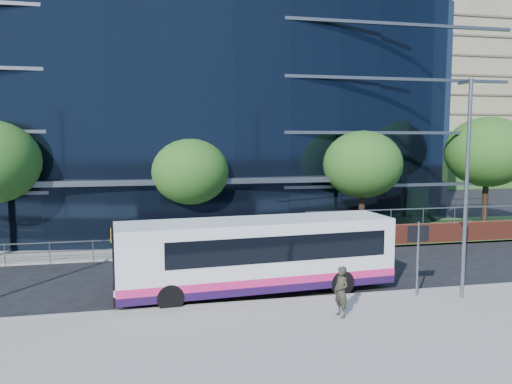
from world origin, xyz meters
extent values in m
plane|color=black|center=(0.00, 0.00, 0.00)|extent=(200.00, 200.00, 0.00)
cube|color=gray|center=(0.00, -5.00, 0.07)|extent=(80.00, 8.00, 0.15)
cube|color=gray|center=(0.00, -1.00, 0.08)|extent=(80.00, 0.25, 0.16)
cube|color=gold|center=(0.00, -0.80, 0.01)|extent=(80.00, 0.08, 0.01)
cube|color=gold|center=(0.00, -0.65, 0.01)|extent=(80.00, 0.08, 0.01)
cube|color=gray|center=(-6.00, 11.00, 0.05)|extent=(50.00, 8.00, 0.10)
cube|color=black|center=(-4.00, 24.00, 8.00)|extent=(38.00, 16.00, 16.00)
cube|color=#595E66|center=(-4.00, 9.50, 3.70)|extent=(22.00, 1.20, 0.30)
cube|color=slate|center=(-8.00, 7.00, 1.05)|extent=(24.00, 0.05, 0.05)
cube|color=slate|center=(-8.00, 7.00, 0.60)|extent=(24.00, 0.05, 0.05)
cylinder|color=slate|center=(-8.00, 7.00, 0.55)|extent=(0.04, 0.04, 1.10)
cube|color=#2D511E|center=(32.00, 56.00, 2.00)|extent=(60.00, 42.00, 4.00)
cube|color=gray|center=(32.00, 58.00, 17.00)|extent=(50.00, 12.00, 26.00)
cylinder|color=slate|center=(4.50, -1.60, 1.55)|extent=(0.08, 0.08, 2.80)
cube|color=black|center=(4.50, -1.58, 2.50)|extent=(0.85, 0.06, 0.60)
cylinder|color=black|center=(-3.00, 9.50, 1.43)|extent=(0.36, 0.36, 2.86)
ellipsoid|color=#174E16|center=(-3.00, 9.50, 4.23)|extent=(4.29, 4.29, 3.65)
cylinder|color=black|center=(7.00, 9.00, 1.54)|extent=(0.36, 0.36, 3.08)
ellipsoid|color=#174E16|center=(7.00, 9.00, 4.55)|extent=(4.62, 4.62, 3.93)
cylinder|color=black|center=(16.00, 10.00, 1.76)|extent=(0.36, 0.36, 3.52)
ellipsoid|color=#174E16|center=(16.00, 10.00, 5.20)|extent=(5.28, 5.28, 4.49)
cylinder|color=black|center=(24.00, 40.00, 1.54)|extent=(0.36, 0.36, 3.08)
ellipsoid|color=#174E16|center=(24.00, 40.00, 4.55)|extent=(4.62, 4.62, 3.93)
cylinder|color=black|center=(40.00, 42.00, 1.43)|extent=(0.36, 0.36, 2.86)
ellipsoid|color=#174E16|center=(40.00, 42.00, 4.23)|extent=(4.29, 4.29, 3.65)
cylinder|color=slate|center=(6.00, -2.20, 4.15)|extent=(0.14, 0.14, 8.00)
cube|color=slate|center=(6.00, -1.85, 8.05)|extent=(0.15, 0.70, 0.12)
cube|color=silver|center=(-1.21, 0.39, 1.62)|extent=(10.79, 3.21, 2.56)
cube|color=#220D3A|center=(-1.21, 0.39, 0.48)|extent=(10.82, 3.26, 0.29)
cube|color=#DB2068|center=(-1.21, 0.39, 0.77)|extent=(10.82, 3.26, 0.29)
cube|color=black|center=(-0.63, 0.44, 1.98)|extent=(8.67, 3.10, 0.97)
cube|color=black|center=(-6.55, -0.01, 1.74)|extent=(0.24, 2.08, 1.50)
cube|color=black|center=(-6.56, -0.01, 2.63)|extent=(0.25, 1.98, 0.39)
cube|color=yellow|center=(-6.62, 0.23, 2.63)|extent=(0.12, 1.06, 0.21)
cube|color=black|center=(-6.55, -0.01, 0.44)|extent=(0.27, 2.32, 0.23)
cylinder|color=black|center=(-4.60, -0.96, 0.48)|extent=(0.99, 0.36, 0.97)
cylinder|color=black|center=(1.96, -0.46, 0.48)|extent=(0.99, 0.36, 0.97)
imported|color=#312E22|center=(0.87, -3.11, 0.99)|extent=(0.55, 0.70, 1.69)
camera|label=1|loc=(-5.25, -18.15, 5.98)|focal=35.00mm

